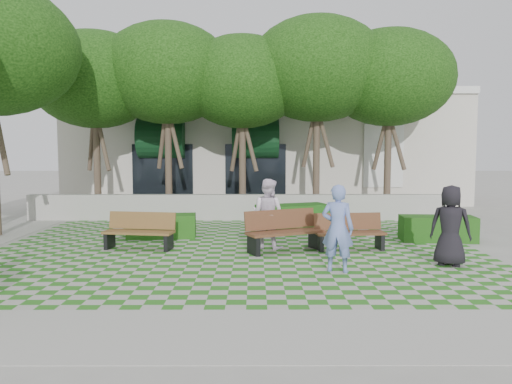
{
  "coord_description": "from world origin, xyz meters",
  "views": [
    {
      "loc": [
        0.47,
        -11.28,
        2.52
      ],
      "look_at": [
        0.5,
        1.5,
        1.4
      ],
      "focal_mm": 35.0,
      "sensor_mm": 36.0,
      "label": 1
    }
  ],
  "objects_px": {
    "hedge_east": "(438,229)",
    "bench_west": "(140,232)",
    "person_blue": "(338,228)",
    "bench_mid": "(284,232)",
    "bench_east": "(349,232)",
    "hedge_midright": "(293,217)",
    "hedge_midleft": "(162,226)",
    "person_dark": "(450,226)",
    "person_white": "(268,214)"
  },
  "relations": [
    {
      "from": "bench_west",
      "to": "person_white",
      "type": "relative_size",
      "value": 1.03
    },
    {
      "from": "bench_west",
      "to": "hedge_east",
      "type": "xyz_separation_m",
      "value": [
        7.86,
        1.04,
        -0.1
      ]
    },
    {
      "from": "bench_east",
      "to": "person_dark",
      "type": "bearing_deg",
      "value": -48.78
    },
    {
      "from": "hedge_midright",
      "to": "person_dark",
      "type": "relative_size",
      "value": 1.26
    },
    {
      "from": "bench_mid",
      "to": "hedge_midright",
      "type": "distance_m",
      "value": 3.39
    },
    {
      "from": "hedge_midleft",
      "to": "person_blue",
      "type": "height_order",
      "value": "person_blue"
    },
    {
      "from": "bench_west",
      "to": "person_blue",
      "type": "relative_size",
      "value": 1.01
    },
    {
      "from": "hedge_midleft",
      "to": "person_blue",
      "type": "distance_m",
      "value": 5.85
    },
    {
      "from": "bench_east",
      "to": "person_white",
      "type": "height_order",
      "value": "person_white"
    },
    {
      "from": "hedge_midleft",
      "to": "person_white",
      "type": "bearing_deg",
      "value": -26.61
    },
    {
      "from": "hedge_east",
      "to": "hedge_midleft",
      "type": "bearing_deg",
      "value": 175.94
    },
    {
      "from": "hedge_midright",
      "to": "person_blue",
      "type": "distance_m",
      "value": 5.45
    },
    {
      "from": "bench_west",
      "to": "hedge_midright",
      "type": "relative_size",
      "value": 0.82
    },
    {
      "from": "hedge_east",
      "to": "person_blue",
      "type": "relative_size",
      "value": 1.09
    },
    {
      "from": "bench_east",
      "to": "person_white",
      "type": "distance_m",
      "value": 2.09
    },
    {
      "from": "bench_mid",
      "to": "person_dark",
      "type": "bearing_deg",
      "value": -48.34
    },
    {
      "from": "bench_west",
      "to": "person_white",
      "type": "bearing_deg",
      "value": 10.72
    },
    {
      "from": "bench_west",
      "to": "hedge_midleft",
      "type": "height_order",
      "value": "bench_west"
    },
    {
      "from": "bench_mid",
      "to": "bench_west",
      "type": "bearing_deg",
      "value": 150.75
    },
    {
      "from": "hedge_midleft",
      "to": "bench_east",
      "type": "bearing_deg",
      "value": -18.49
    },
    {
      "from": "bench_east",
      "to": "bench_west",
      "type": "height_order",
      "value": "bench_west"
    },
    {
      "from": "bench_east",
      "to": "hedge_midright",
      "type": "bearing_deg",
      "value": 104.7
    },
    {
      "from": "bench_east",
      "to": "person_blue",
      "type": "xyz_separation_m",
      "value": [
        -0.67,
        -2.25,
        0.46
      ]
    },
    {
      "from": "hedge_east",
      "to": "person_dark",
      "type": "relative_size",
      "value": 1.12
    },
    {
      "from": "hedge_midleft",
      "to": "person_blue",
      "type": "bearing_deg",
      "value": -42.21
    },
    {
      "from": "person_blue",
      "to": "bench_mid",
      "type": "bearing_deg",
      "value": -44.75
    },
    {
      "from": "bench_east",
      "to": "person_blue",
      "type": "bearing_deg",
      "value": -112.39
    },
    {
      "from": "bench_mid",
      "to": "person_blue",
      "type": "height_order",
      "value": "person_blue"
    },
    {
      "from": "bench_mid",
      "to": "person_dark",
      "type": "height_order",
      "value": "person_dark"
    },
    {
      "from": "bench_east",
      "to": "person_dark",
      "type": "height_order",
      "value": "person_dark"
    },
    {
      "from": "bench_east",
      "to": "person_blue",
      "type": "height_order",
      "value": "person_blue"
    },
    {
      "from": "person_blue",
      "to": "bench_east",
      "type": "bearing_deg",
      "value": -86.7
    },
    {
      "from": "hedge_east",
      "to": "bench_west",
      "type": "bearing_deg",
      "value": -172.49
    },
    {
      "from": "bench_east",
      "to": "hedge_midright",
      "type": "distance_m",
      "value": 3.37
    },
    {
      "from": "hedge_east",
      "to": "hedge_midright",
      "type": "relative_size",
      "value": 0.89
    },
    {
      "from": "bench_mid",
      "to": "person_white",
      "type": "height_order",
      "value": "person_white"
    },
    {
      "from": "person_blue",
      "to": "hedge_midleft",
      "type": "bearing_deg",
      "value": -22.27
    },
    {
      "from": "bench_west",
      "to": "person_dark",
      "type": "height_order",
      "value": "person_dark"
    },
    {
      "from": "bench_west",
      "to": "hedge_midleft",
      "type": "distance_m",
      "value": 1.6
    },
    {
      "from": "bench_east",
      "to": "person_dark",
      "type": "xyz_separation_m",
      "value": [
        1.84,
        -1.71,
        0.44
      ]
    },
    {
      "from": "bench_west",
      "to": "hedge_east",
      "type": "distance_m",
      "value": 7.93
    },
    {
      "from": "hedge_midright",
      "to": "person_white",
      "type": "xyz_separation_m",
      "value": [
        -0.86,
        -2.97,
        0.49
      ]
    },
    {
      "from": "bench_mid",
      "to": "hedge_midright",
      "type": "xyz_separation_m",
      "value": [
        0.46,
        3.35,
        -0.1
      ]
    },
    {
      "from": "bench_mid",
      "to": "bench_west",
      "type": "distance_m",
      "value": 3.61
    },
    {
      "from": "hedge_midright",
      "to": "bench_west",
      "type": "bearing_deg",
      "value": -142.95
    },
    {
      "from": "hedge_midleft",
      "to": "bench_mid",
      "type": "bearing_deg",
      "value": -29.1
    },
    {
      "from": "person_dark",
      "to": "hedge_midleft",
      "type": "bearing_deg",
      "value": -1.19
    },
    {
      "from": "bench_mid",
      "to": "hedge_midright",
      "type": "bearing_deg",
      "value": 57.39
    },
    {
      "from": "bench_west",
      "to": "bench_mid",
      "type": "bearing_deg",
      "value": 4.46
    },
    {
      "from": "person_blue",
      "to": "person_white",
      "type": "relative_size",
      "value": 1.02
    }
  ]
}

